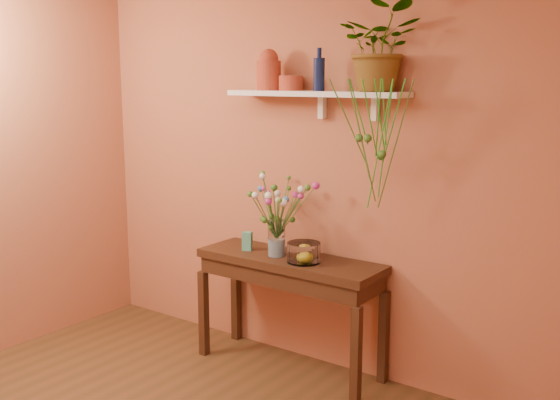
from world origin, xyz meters
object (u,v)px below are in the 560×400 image
object	(u,v)px
bouquet	(279,200)
glass_bowl	(304,253)
blue_bottle	(319,74)
sideboard	(289,273)
spider_plant	(381,47)
terracotta_jug	(269,71)
glass_vase	(276,241)

from	to	relation	value
bouquet	glass_bowl	xyz separation A→B (m)	(0.22, -0.02, -0.34)
blue_bottle	glass_bowl	bearing A→B (deg)	-99.57
sideboard	blue_bottle	size ratio (longest dim) A/B	4.86
spider_plant	bouquet	world-z (taller)	spider_plant
glass_bowl	terracotta_jug	bearing A→B (deg)	161.24
blue_bottle	glass_vase	xyz separation A→B (m)	(-0.27, -0.11, -1.13)
sideboard	terracotta_jug	size ratio (longest dim) A/B	4.78
bouquet	spider_plant	bearing A→B (deg)	13.16
terracotta_jug	blue_bottle	xyz separation A→B (m)	(0.41, 0.00, -0.02)
bouquet	glass_bowl	distance (m)	0.40
bouquet	glass_bowl	world-z (taller)	bouquet
blue_bottle	bouquet	size ratio (longest dim) A/B	0.55
terracotta_jug	bouquet	bearing A→B (deg)	-33.77
terracotta_jug	glass_vase	xyz separation A→B (m)	(0.14, -0.11, -1.15)
sideboard	glass_vase	world-z (taller)	glass_vase
spider_plant	glass_bowl	world-z (taller)	spider_plant
terracotta_jug	bouquet	world-z (taller)	terracotta_jug
spider_plant	bouquet	xyz separation A→B (m)	(-0.66, -0.16, -1.00)
sideboard	glass_bowl	distance (m)	0.24
glass_vase	blue_bottle	bearing A→B (deg)	21.85
sideboard	glass_bowl	xyz separation A→B (m)	(0.15, -0.05, 0.18)
spider_plant	glass_vase	size ratio (longest dim) A/B	2.15
blue_bottle	sideboard	bearing A→B (deg)	-155.57
glass_bowl	bouquet	bearing A→B (deg)	174.15
blue_bottle	terracotta_jug	bearing A→B (deg)	-179.92
glass_vase	bouquet	bearing A→B (deg)	-5.44
sideboard	bouquet	xyz separation A→B (m)	(-0.07, -0.03, 0.52)
blue_bottle	spider_plant	size ratio (longest dim) A/B	0.51
blue_bottle	spider_plant	world-z (taller)	spider_plant
terracotta_jug	glass_bowl	distance (m)	1.26
blue_bottle	glass_bowl	distance (m)	1.18
terracotta_jug	blue_bottle	distance (m)	0.41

